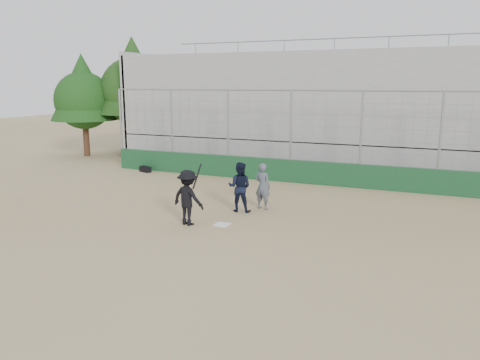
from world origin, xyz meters
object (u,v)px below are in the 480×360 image
at_px(batter_at_plate, 188,197).
at_px(umpire, 263,188).
at_px(equipment_bag, 145,169).
at_px(catcher_crouched, 240,195).

relative_size(batter_at_plate, umpire, 1.28).
relative_size(batter_at_plate, equipment_bag, 2.65).
relative_size(umpire, equipment_bag, 2.07).
height_order(catcher_crouched, equipment_bag, catcher_crouched).
bearing_deg(umpire, catcher_crouched, 58.14).
bearing_deg(catcher_crouched, umpire, 47.23).
bearing_deg(equipment_bag, catcher_crouched, -34.22).
bearing_deg(equipment_bag, batter_at_plate, -47.46).
bearing_deg(batter_at_plate, catcher_crouched, 66.15).
relative_size(batter_at_plate, catcher_crouched, 1.62).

